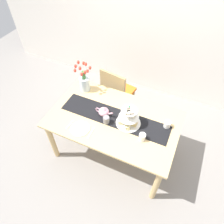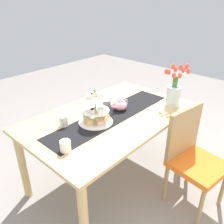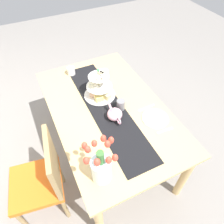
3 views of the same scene
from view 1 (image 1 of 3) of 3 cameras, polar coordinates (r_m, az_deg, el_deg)
The scene contains 14 objects.
ground_plane at distance 3.16m, azimuth 0.48°, elevation -10.46°, with size 8.00×8.00×0.00m, color gray.
room_wall_rear at distance 3.46m, azimuth 12.51°, elevation 23.36°, with size 6.00×0.08×2.60m, color silver.
dining_table at distance 2.63m, azimuth 0.56°, elevation -3.14°, with size 1.59×0.98×0.75m.
chair_left at distance 3.26m, azimuth 1.27°, elevation 5.88°, with size 0.48×0.48×0.91m.
table_runner at distance 2.56m, azimuth 0.72°, elevation -1.46°, with size 1.38×0.30×0.00m, color black.
tiered_cake_stand at distance 2.44m, azimuth 4.51°, elevation -1.68°, with size 0.30×0.30×0.30m.
teapot at distance 2.55m, azimuth -2.32°, elevation 0.16°, with size 0.24×0.13×0.14m.
tulip_vase at distance 2.85m, azimuth -7.64°, elevation 8.44°, with size 0.20×0.22×0.42m.
cream_jug at distance 2.52m, azimuth 14.99°, elevation -3.32°, with size 0.08×0.08×0.09m, color white.
dinner_plate_left at distance 2.47m, azimuth -8.78°, elevation -4.55°, with size 0.23×0.23×0.01m, color white.
fork_left at distance 2.53m, azimuth -11.59°, elevation -3.45°, with size 0.02×0.15×0.01m, color silver.
knife_left at distance 2.42m, azimuth -5.82°, elevation -5.75°, with size 0.01×0.17×0.01m, color silver.
mug_grey at distance 2.47m, azimuth -1.61°, elevation -2.16°, with size 0.08×0.08×0.10m, color slate.
mug_white_text at distance 2.35m, azimuth 8.32°, elevation -6.87°, with size 0.08×0.08×0.10m, color white.
Camera 1 is at (0.66, -1.50, 2.70)m, focal length 33.13 mm.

